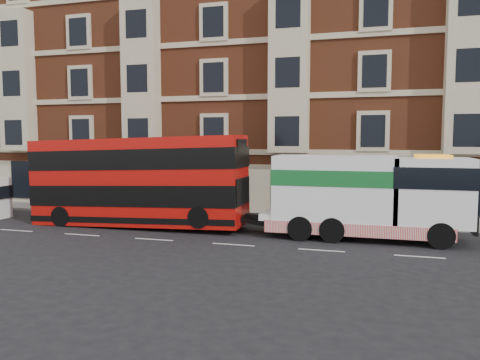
# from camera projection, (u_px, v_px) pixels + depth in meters

# --- Properties ---
(ground) EXTENTS (120.00, 120.00, 0.00)m
(ground) POSITION_uv_depth(u_px,v_px,m) (233.00, 245.00, 21.40)
(ground) COLOR black
(ground) RESTS_ON ground
(sidewalk) EXTENTS (90.00, 3.00, 0.15)m
(sidewalk) POSITION_uv_depth(u_px,v_px,m) (269.00, 217.00, 28.57)
(sidewalk) COLOR slate
(sidewalk) RESTS_ON ground
(victorian_terrace) EXTENTS (45.00, 12.00, 20.40)m
(victorian_terrace) POSITION_uv_depth(u_px,v_px,m) (298.00, 68.00, 34.75)
(victorian_terrace) COLOR brown
(victorian_terrace) RESTS_ON ground
(lamp_post_west) EXTENTS (0.35, 0.15, 4.35)m
(lamp_post_west) POSITION_uv_depth(u_px,v_px,m) (169.00, 174.00, 28.75)
(lamp_post_west) COLOR black
(lamp_post_west) RESTS_ON sidewalk
(double_decker_bus) EXTENTS (12.04, 2.77, 4.88)m
(double_decker_bus) POSITION_uv_depth(u_px,v_px,m) (138.00, 180.00, 25.76)
(double_decker_bus) COLOR red
(double_decker_bus) RESTS_ON ground
(tow_truck) EXTENTS (9.65, 2.85, 4.02)m
(tow_truck) POSITION_uv_depth(u_px,v_px,m) (363.00, 195.00, 22.48)
(tow_truck) COLOR white
(tow_truck) RESTS_ON ground
(pedestrian) EXTENTS (0.76, 0.70, 1.75)m
(pedestrian) POSITION_uv_depth(u_px,v_px,m) (77.00, 196.00, 31.51)
(pedestrian) COLOR #1C1B36
(pedestrian) RESTS_ON sidewalk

